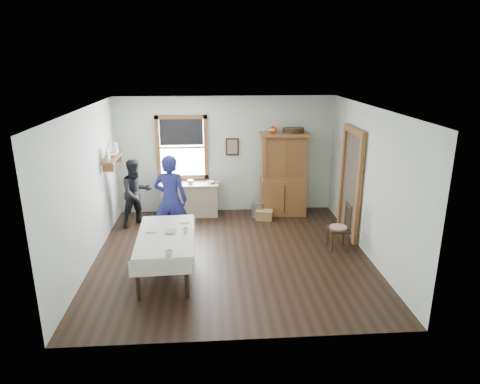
# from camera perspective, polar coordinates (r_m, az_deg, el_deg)

# --- Properties ---
(room) EXTENTS (5.01, 5.01, 2.70)m
(room) POSITION_cam_1_polar(r_m,az_deg,el_deg) (7.55, -1.15, 0.84)
(room) COLOR black
(room) RESTS_ON ground
(window) EXTENTS (1.18, 0.07, 1.48)m
(window) POSITION_cam_1_polar(r_m,az_deg,el_deg) (9.88, -7.75, 6.38)
(window) COLOR white
(window) RESTS_ON room
(doorway) EXTENTS (0.09, 1.14, 2.22)m
(doorway) POSITION_cam_1_polar(r_m,az_deg,el_deg) (8.87, 14.62, 1.54)
(doorway) COLOR #463D32
(doorway) RESTS_ON room
(wall_shelf) EXTENTS (0.24, 1.00, 0.44)m
(wall_shelf) POSITION_cam_1_polar(r_m,az_deg,el_deg) (9.19, -16.65, 4.57)
(wall_shelf) COLOR brown
(wall_shelf) RESTS_ON room
(framed_picture) EXTENTS (0.30, 0.04, 0.40)m
(framed_picture) POSITION_cam_1_polar(r_m,az_deg,el_deg) (9.89, -1.03, 6.04)
(framed_picture) COLOR black
(framed_picture) RESTS_ON room
(rug_beater) EXTENTS (0.01, 0.27, 0.27)m
(rug_beater) POSITION_cam_1_polar(r_m,az_deg,el_deg) (8.23, 16.07, 4.22)
(rug_beater) COLOR black
(rug_beater) RESTS_ON room
(work_counter) EXTENTS (1.35, 0.52, 0.77)m
(work_counter) POSITION_cam_1_polar(r_m,az_deg,el_deg) (9.95, -6.79, -0.96)
(work_counter) COLOR tan
(work_counter) RESTS_ON room
(china_hutch) EXTENTS (1.15, 0.59, 1.91)m
(china_hutch) POSITION_cam_1_polar(r_m,az_deg,el_deg) (9.86, 5.83, 2.36)
(china_hutch) COLOR brown
(china_hutch) RESTS_ON room
(dining_table) EXTENTS (1.03, 1.85, 0.73)m
(dining_table) POSITION_cam_1_polar(r_m,az_deg,el_deg) (7.34, -9.72, -8.20)
(dining_table) COLOR silver
(dining_table) RESTS_ON room
(spindle_chair) EXTENTS (0.44, 0.44, 0.91)m
(spindle_chair) POSITION_cam_1_polar(r_m,az_deg,el_deg) (8.32, 13.06, -4.55)
(spindle_chair) COLOR black
(spindle_chair) RESTS_ON room
(pail) EXTENTS (0.38, 0.38, 0.32)m
(pail) POSITION_cam_1_polar(r_m,az_deg,el_deg) (9.88, 2.40, -2.37)
(pail) COLOR gray
(pail) RESTS_ON room
(wicker_basket) EXTENTS (0.42, 0.33, 0.22)m
(wicker_basket) POSITION_cam_1_polar(r_m,az_deg,el_deg) (9.71, 3.24, -3.06)
(wicker_basket) COLOR olive
(wicker_basket) RESTS_ON room
(woman_blue) EXTENTS (0.66, 0.49, 1.64)m
(woman_blue) POSITION_cam_1_polar(r_m,az_deg,el_deg) (8.40, -9.21, -1.44)
(woman_blue) COLOR navy
(woman_blue) RESTS_ON room
(figure_dark) EXTENTS (0.84, 0.80, 1.36)m
(figure_dark) POSITION_cam_1_polar(r_m,az_deg,el_deg) (9.46, -13.63, -0.44)
(figure_dark) COLOR black
(figure_dark) RESTS_ON room
(table_cup_a) EXTENTS (0.12, 0.12, 0.09)m
(table_cup_a) POSITION_cam_1_polar(r_m,az_deg,el_deg) (6.42, -9.49, -8.04)
(table_cup_a) COLOR silver
(table_cup_a) RESTS_ON dining_table
(table_cup_b) EXTENTS (0.12, 0.12, 0.09)m
(table_cup_b) POSITION_cam_1_polar(r_m,az_deg,el_deg) (7.19, -7.28, -5.07)
(table_cup_b) COLOR silver
(table_cup_b) RESTS_ON dining_table
(table_bowl) EXTENTS (0.22, 0.22, 0.05)m
(table_bowl) POSITION_cam_1_polar(r_m,az_deg,el_deg) (7.22, -9.24, -5.22)
(table_bowl) COLOR silver
(table_bowl) RESTS_ON dining_table
(counter_book) EXTENTS (0.22, 0.25, 0.02)m
(counter_book) POSITION_cam_1_polar(r_m,az_deg,el_deg) (9.84, -3.75, 1.34)
(counter_book) COLOR #7B6452
(counter_book) RESTS_ON work_counter
(counter_bowl) EXTENTS (0.20, 0.20, 0.06)m
(counter_bowl) POSITION_cam_1_polar(r_m,az_deg,el_deg) (9.76, -4.00, 1.31)
(counter_bowl) COLOR silver
(counter_bowl) RESTS_ON work_counter
(shelf_bowl) EXTENTS (0.22, 0.22, 0.05)m
(shelf_bowl) POSITION_cam_1_polar(r_m,az_deg,el_deg) (9.20, -16.65, 4.73)
(shelf_bowl) COLOR silver
(shelf_bowl) RESTS_ON wall_shelf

